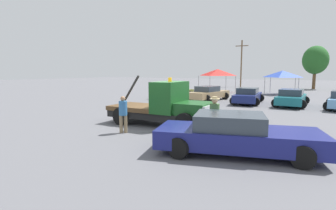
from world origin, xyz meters
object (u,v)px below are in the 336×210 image
parked_car_navy (248,96)px  canopy_tent_red (218,72)px  foreground_car (236,134)px  tree_left (315,60)px  parked_car_teal (291,98)px  person_near_truck (214,115)px  person_at_hood (123,112)px  tow_truck (165,107)px  utility_pole (241,62)px  parked_car_olive (173,92)px  parked_car_tan (208,93)px  canopy_tent_blue (282,74)px

parked_car_navy → canopy_tent_red: canopy_tent_red is taller
foreground_car → canopy_tent_red: 25.67m
tree_left → parked_car_teal: bearing=-90.3°
person_near_truck → person_at_hood: person_near_truck is taller
tow_truck → utility_pole: (-6.86, 34.94, 3.34)m
parked_car_olive → parked_car_tan: 3.77m
canopy_tent_blue → person_near_truck: bearing=-86.8°
person_at_hood → parked_car_olive: size_ratio=0.35×
tree_left → utility_pole: bearing=179.3°
foreground_car → utility_pole: size_ratio=0.69×
person_near_truck → parked_car_navy: person_near_truck is taller
foreground_car → parked_car_olive: same height
parked_car_olive → utility_pole: (-0.26, 23.36, 3.63)m
canopy_tent_red → foreground_car: bearing=-66.9°
person_near_truck → tree_left: (1.22, 36.26, 3.34)m
parked_car_navy → utility_pole: bearing=11.2°
person_near_truck → person_at_hood: bearing=-122.5°
parked_car_tan → parked_car_teal: bearing=-84.1°
parked_car_olive → utility_pole: utility_pole is taller
parked_car_olive → parked_car_navy: (7.55, -0.20, -0.00)m
foreground_car → parked_car_tan: bearing=98.6°
person_near_truck → parked_car_olive: person_near_truck is taller
parked_car_olive → utility_pole: bearing=9.4°
parked_car_navy → parked_car_teal: size_ratio=1.05×
person_near_truck → tow_truck: bearing=-160.0°
person_near_truck → parked_car_tan: (-6.05, 13.26, -0.38)m
foreground_car → person_near_truck: 1.73m
canopy_tent_blue → parked_car_navy: bearing=-94.9°
tow_truck → canopy_tent_blue: canopy_tent_blue is taller
parked_car_tan → parked_car_navy: size_ratio=1.01×
parked_car_navy → canopy_tent_blue: canopy_tent_blue is taller
parked_car_olive → canopy_tent_blue: canopy_tent_blue is taller
parked_car_olive → parked_car_teal: (10.90, -0.05, -0.00)m
foreground_car → person_at_hood: 5.14m
parked_car_olive → tow_truck: bearing=-141.5°
parked_car_navy → tree_left: (3.49, 23.43, 3.72)m
foreground_car → utility_pole: utility_pole is taller
parked_car_navy → parked_car_teal: (3.35, 0.16, 0.00)m
person_at_hood → parked_car_navy: size_ratio=0.32×
canopy_tent_red → person_at_hood: bearing=-78.0°
foreground_car → parked_car_olive: size_ratio=1.18×
parked_car_navy → tow_truck: bearing=168.2°
parked_car_navy → utility_pole: size_ratio=0.63×
parked_car_navy → utility_pole: utility_pole is taller
tow_truck → parked_car_teal: 12.31m
foreground_car → parked_car_navy: bearing=85.8°
foreground_car → parked_car_olive: bearing=109.7°
parked_car_tan → canopy_tent_red: size_ratio=1.39×
tow_truck → parked_car_olive: (-6.61, 11.58, -0.29)m
person_at_hood → canopy_tent_blue: bearing=-51.4°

